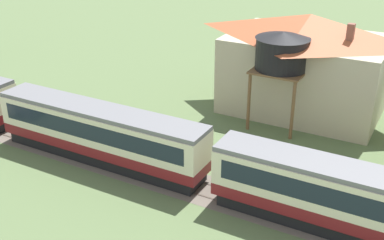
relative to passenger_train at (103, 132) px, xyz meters
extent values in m
plane|color=#566B42|center=(13.18, 0.94, -2.34)|extent=(600.00, 600.00, 0.00)
cube|color=maroon|center=(18.10, 0.00, -1.04)|extent=(17.12, 2.81, 0.80)
cube|color=beige|center=(18.10, 0.00, 0.47)|extent=(17.12, 2.81, 2.22)
cube|color=#192330|center=(18.10, 0.00, 0.58)|extent=(15.75, 2.85, 1.24)
cube|color=slate|center=(18.10, 0.00, 1.73)|extent=(17.12, 2.64, 0.30)
cube|color=black|center=(18.10, 0.00, -1.88)|extent=(16.43, 2.42, 0.88)
cylinder|color=black|center=(12.45, -0.72, -1.89)|extent=(0.90, 0.18, 0.90)
cylinder|color=black|center=(12.45, 0.72, -1.89)|extent=(0.90, 0.18, 0.90)
cube|color=maroon|center=(-0.27, 0.00, -1.04)|extent=(17.12, 2.81, 0.80)
cube|color=beige|center=(-0.27, 0.00, 0.47)|extent=(17.12, 2.81, 2.22)
cube|color=#192330|center=(-0.27, 0.00, 0.58)|extent=(15.75, 2.85, 1.24)
cube|color=slate|center=(-0.27, 0.00, 1.73)|extent=(17.12, 2.64, 0.30)
cube|color=black|center=(-0.27, 0.00, -1.88)|extent=(16.43, 2.42, 0.88)
cylinder|color=black|center=(5.38, -0.72, -1.89)|extent=(0.90, 0.18, 0.90)
cylinder|color=black|center=(5.38, 0.72, -1.89)|extent=(0.90, 0.18, 0.90)
cylinder|color=black|center=(-5.92, -0.72, -1.89)|extent=(0.90, 0.18, 0.90)
cylinder|color=black|center=(-5.92, 0.72, -1.89)|extent=(0.90, 0.18, 0.90)
cube|color=#665B51|center=(0.49, 0.00, -2.33)|extent=(131.64, 3.60, 0.01)
cube|color=#4C4238|center=(0.49, -0.72, -2.32)|extent=(131.64, 0.12, 0.04)
cube|color=#4C4238|center=(0.49, 0.72, -2.32)|extent=(131.64, 0.12, 0.04)
cube|color=#BCB293|center=(10.01, 16.49, 1.09)|extent=(13.59, 9.41, 6.85)
pyramid|color=#B25633|center=(10.01, 16.49, 5.51)|extent=(14.67, 10.16, 2.01)
cube|color=brown|center=(13.81, 14.61, 5.61)|extent=(0.56, 0.56, 1.81)
cylinder|color=brown|center=(11.02, 13.86, 0.15)|extent=(0.28, 0.28, 4.98)
cylinder|color=brown|center=(7.27, 13.86, 0.15)|extent=(0.28, 0.28, 4.98)
cylinder|color=brown|center=(11.02, 10.10, 0.15)|extent=(0.28, 0.28, 4.98)
cylinder|color=brown|center=(7.27, 10.10, 0.15)|extent=(0.28, 0.28, 4.98)
cube|color=brown|center=(9.15, 11.98, 2.72)|extent=(4.26, 4.26, 0.16)
cylinder|color=black|center=(9.15, 11.98, 4.09)|extent=(4.24, 4.24, 2.59)
cone|color=black|center=(9.15, 11.98, 5.63)|extent=(4.46, 4.46, 0.50)
camera|label=1|loc=(20.83, -24.45, 15.59)|focal=45.00mm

